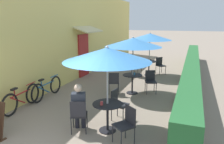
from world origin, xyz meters
name	(u,v)px	position (x,y,z in m)	size (l,w,h in m)	color
cafe_facade_wall	(86,34)	(-2.54, 7.35, 2.09)	(0.98, 14.98, 4.20)	#E0CC6B
planter_hedge	(191,71)	(2.75, 7.39, 0.54)	(0.60, 13.98, 1.01)	gray
patio_table_near	(108,111)	(0.86, 1.82, 0.53)	(0.75, 0.75, 0.74)	black
patio_umbrella_near	(107,55)	(0.86, 1.82, 1.97)	(2.12, 2.12, 2.19)	#B7B7BC
cafe_chair_near_left	(79,113)	(0.22, 1.49, 0.52)	(0.52, 0.52, 0.87)	#232328
seated_patron_near_left	(79,105)	(0.18, 1.59, 0.69)	(0.45, 0.49, 1.25)	#23232D
cafe_chair_near_right	(126,122)	(1.47, 1.44, 0.52)	(0.56, 0.56, 0.87)	#232328
cafe_chair_near_back	(118,102)	(0.88, 2.54, 0.52)	(0.45, 0.45, 0.87)	#232328
coffee_cup_near	(102,103)	(0.77, 1.68, 0.79)	(0.07, 0.07, 0.09)	#B73D3D
patio_table_mid	(132,80)	(0.66, 4.91, 0.53)	(0.75, 0.75, 0.74)	black
patio_umbrella_mid	(133,42)	(0.66, 4.91, 1.97)	(2.12, 2.12, 2.19)	#B7B7BC
cafe_chair_mid_left	(114,81)	(0.02, 4.57, 0.52)	(0.52, 0.52, 0.87)	#232328
cafe_chair_mid_right	(151,80)	(1.29, 5.25, 0.52)	(0.52, 0.52, 0.87)	#232328
coffee_cup_mid	(134,74)	(0.74, 4.91, 0.79)	(0.07, 0.07, 0.09)	teal
patio_table_far	(149,65)	(0.70, 7.97, 0.53)	(0.75, 0.75, 0.74)	black
patio_umbrella_far	(150,37)	(0.70, 7.97, 1.97)	(2.12, 2.12, 2.19)	#B7B7BC
cafe_chair_far_left	(160,64)	(1.18, 8.51, 0.52)	(0.56, 0.56, 0.87)	#232328
cafe_chair_far_right	(137,67)	(0.21, 7.44, 0.52)	(0.56, 0.56, 0.87)	#232328
coffee_cup_far	(151,60)	(0.76, 8.02, 0.79)	(0.07, 0.07, 0.09)	#232328
bicycle_leaning	(22,98)	(-2.20, 2.17, 0.36)	(0.19, 1.77, 0.78)	black
bicycle_second	(47,88)	(-2.12, 3.35, 0.35)	(0.11, 1.76, 0.77)	black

